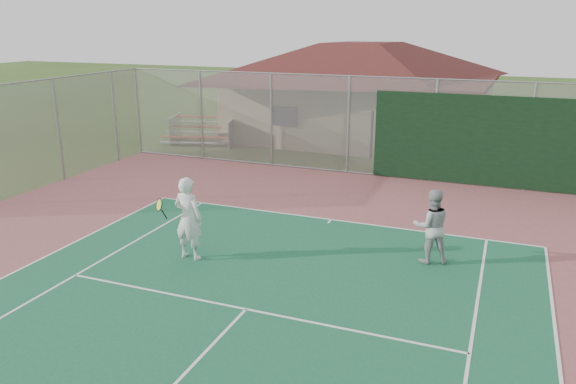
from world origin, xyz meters
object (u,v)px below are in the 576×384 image
at_px(bleachers, 203,130).
at_px(player_grey_back, 431,227).
at_px(clubhouse, 361,82).
at_px(player_white_front, 188,219).

bearing_deg(bleachers, player_grey_back, -56.43).
height_order(clubhouse, player_white_front, clubhouse).
bearing_deg(player_grey_back, clubhouse, -89.94).
relative_size(clubhouse, player_white_front, 6.36).
bearing_deg(clubhouse, bleachers, -147.99).
bearing_deg(player_grey_back, bleachers, -61.28).
relative_size(bleachers, player_white_front, 1.82).
bearing_deg(player_white_front, player_grey_back, -156.39).
distance_m(bleachers, player_grey_back, 15.06).
height_order(clubhouse, player_grey_back, clubhouse).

